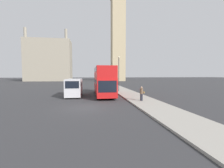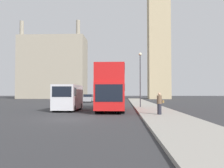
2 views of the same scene
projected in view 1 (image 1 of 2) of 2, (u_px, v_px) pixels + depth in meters
ground_plane at (85, 107)px, 14.58m from camera, size 300.00×300.00×0.00m
sidewalk_strip at (151, 105)px, 15.56m from camera, size 3.53×120.00×0.15m
clock_tower at (118, 18)px, 73.79m from camera, size 6.94×7.11×60.71m
building_block_distant at (49, 61)px, 74.31m from camera, size 21.15×10.45×24.57m
red_double_decker_bus at (104, 80)px, 22.74m from camera, size 2.57×10.06×4.30m
white_van at (74, 87)px, 21.66m from camera, size 2.10×5.23×2.55m
pedestrian at (142, 94)px, 17.45m from camera, size 0.53×0.37×1.65m
street_lamp at (119, 69)px, 26.93m from camera, size 0.36×0.36×6.32m
parked_sedan at (77, 83)px, 45.61m from camera, size 1.78×4.50×1.53m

